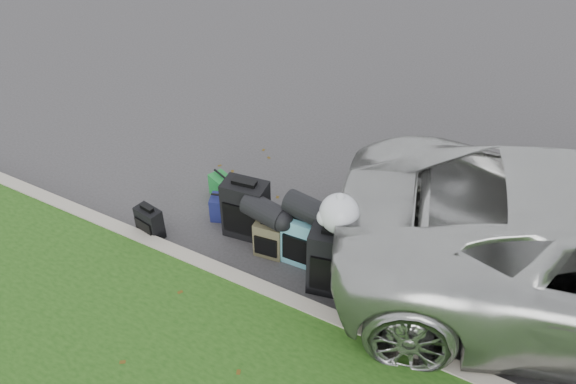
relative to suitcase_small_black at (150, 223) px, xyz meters
The scene contains 12 objects.
ground 1.75m from the suitcase_small_black, 27.64° to the left, with size 120.00×120.00×0.00m, color #383535.
curb 1.55m from the suitcase_small_black, ahead, with size 120.00×0.18×0.15m, color #9E937F.
suitcase_small_black is the anchor object (origin of this frame).
suitcase_large_black_left 1.23m from the suitcase_small_black, 31.06° to the left, with size 0.54×0.33×0.78m, color black.
suitcase_olive 1.55m from the suitcase_small_black, 16.35° to the left, with size 0.35×0.22×0.48m, color #423D28.
suitcase_teal 1.97m from the suitcase_small_black, 15.47° to the left, with size 0.46×0.28×0.66m, color teal.
suitcase_large_black_right 2.44m from the suitcase_small_black, ahead, with size 0.57×0.34×0.85m, color black.
tote_green 1.17m from the suitcase_small_black, 74.54° to the left, with size 0.28×0.23×0.32m, color #1B792E.
tote_navy 0.96m from the suitcase_small_black, 50.22° to the left, with size 0.31×0.25×0.34m, color #161C50.
duffel_left 1.55m from the suitcase_small_black, 18.35° to the left, with size 0.29×0.29×0.54m, color black.
duffel_right 2.10m from the suitcase_small_black, 15.67° to the left, with size 0.29×0.29×0.52m, color black.
trash_bag 2.57m from the suitcase_small_black, ahead, with size 0.43×0.43×0.43m, color silver.
Camera 1 is at (2.54, -4.64, 4.86)m, focal length 35.00 mm.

